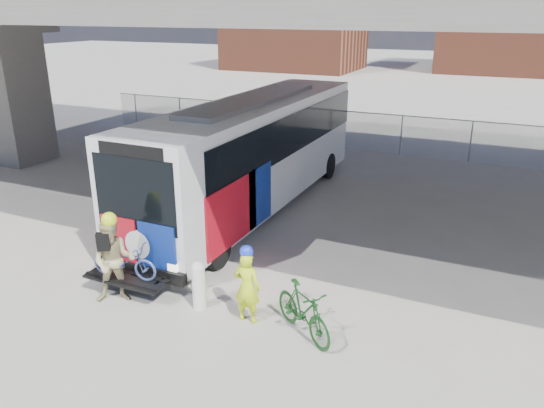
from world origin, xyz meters
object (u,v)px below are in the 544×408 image
Objects in this scene: bus at (254,146)px; cyclist_tan at (114,260)px; cyclist_hivis at (247,285)px; bollard at (199,284)px; bike_parked at (303,311)px.

bus is 6.92m from cyclist_tan.
cyclist_tan reaches higher than cyclist_hivis.
bike_parked is (2.48, 0.00, -0.05)m from bollard.
bollard is (1.81, -6.33, -1.50)m from bus.
bus is 7.81m from bike_parked.
bus is 5.98× the size of cyclist_tan.
cyclist_hivis is 0.95× the size of bike_parked.
bus is at bearing 105.97° from bollard.
cyclist_hivis is (1.21, 0.00, 0.24)m from bollard.
bollard is 0.64× the size of cyclist_hivis.
cyclist_tan reaches higher than bike_parked.
cyclist_hivis is (3.02, -6.33, -1.26)m from bus.
cyclist_hivis is at bearing 124.60° from bike_parked.
bollard is 0.53× the size of cyclist_tan.
bollard is at bearing -74.03° from bus.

